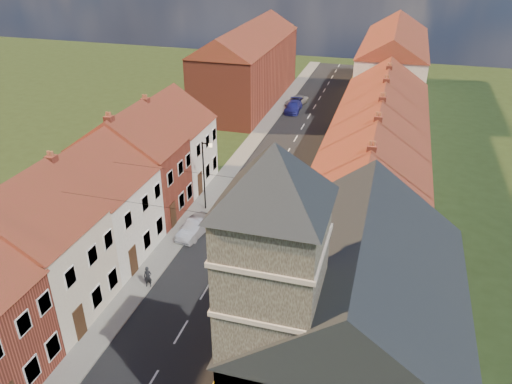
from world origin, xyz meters
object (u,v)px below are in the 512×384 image
Objects in this scene: car_mid at (196,227)px; pedestrian_right at (274,278)px; car_far at (293,107)px; pedestrian_left at (148,277)px; car_distant at (296,101)px; lamppost at (205,172)px; church at (343,315)px.

car_mid is 8.92m from pedestrian_right.
car_far is at bearing -90.73° from pedestrian_right.
pedestrian_right is (7.98, 2.07, 0.07)m from pedestrian_left.
car_mid is at bearing -93.79° from car_far.
car_distant is 40.84m from pedestrian_left.
lamppost is 1.43× the size of car_distant.
car_mid is (0.61, -3.83, -2.89)m from lamppost.
lamppost reaches higher than car_distant.
car_distant is (-0.20, 2.72, -0.07)m from car_far.
car_mid is 2.41× the size of pedestrian_right.
pedestrian_right reaches higher than car_mid.
church is 21.38m from lamppost.
lamppost is 4.02× the size of pedestrian_left.
car_mid is 0.87× the size of car_far.
pedestrian_right reaches higher than car_far.
lamppost is 1.33× the size of car_far.
car_far reaches higher than car_distant.
car_mid is at bearing -76.73° from car_distant.
pedestrian_left is (-0.50, -6.93, 0.22)m from car_mid.
pedestrian_left is at bearing -77.23° from car_distant.
car_far is at bearing 104.87° from church.
car_far is (0.87, 31.18, 0.01)m from car_mid.
lamppost is 30.23m from car_distant.
church is at bearing -35.92° from car_mid.
car_distant is 2.82× the size of pedestrian_left.
pedestrian_right reaches higher than pedestrian_left.
car_far reaches higher than car_mid.
pedestrian_right is at bearing -65.63° from car_distant.
car_far is 38.13m from pedestrian_left.
pedestrian_right is at bearing -81.80° from car_far.
pedestrian_left reaches higher than car_far.
car_mid is at bearing 73.96° from pedestrian_left.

